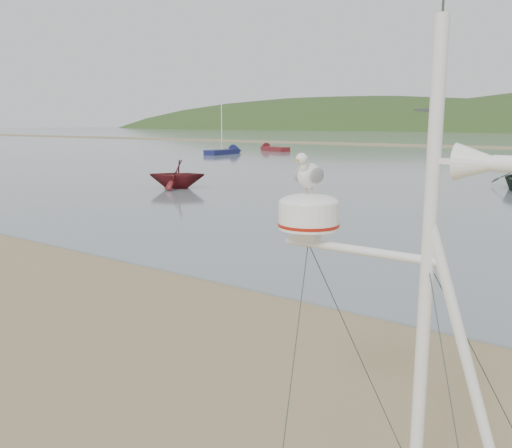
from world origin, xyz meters
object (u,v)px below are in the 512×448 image
Objects in this scene: mast_rig at (409,404)px; dinghy_red_far at (269,148)px; boat_red at (177,161)px; sailboat_blue_near at (230,151)px.

dinghy_red_far is at bearing 125.69° from mast_rig.
dinghy_red_far is (-34.22, 47.64, -0.88)m from mast_rig.
mast_rig is 1.80× the size of boat_red.
sailboat_blue_near is at bearing -88.24° from dinghy_red_far.
sailboat_blue_near reaches higher than dinghy_red_far.
mast_rig reaches higher than dinghy_red_far.
mast_rig is 0.85× the size of sailboat_blue_near.
dinghy_red_far is at bearing 91.76° from sailboat_blue_near.
boat_red is (-17.52, 15.49, 0.22)m from mast_rig.
sailboat_blue_near reaches higher than mast_rig.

